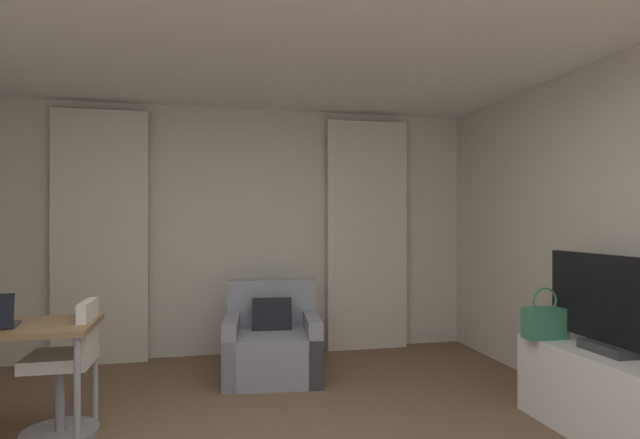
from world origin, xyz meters
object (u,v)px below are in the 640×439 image
at_px(tv_console, 605,395).
at_px(tv_flatscreen, 610,307).
at_px(desk_chair, 67,376).
at_px(armchair, 272,345).
at_px(handbag_primary, 545,322).

height_order(tv_console, tv_flatscreen, tv_flatscreen).
height_order(desk_chair, tv_flatscreen, tv_flatscreen).
bearing_deg(tv_flatscreen, armchair, 137.24).
xyz_separation_m(tv_console, tv_flatscreen, (0.00, -0.04, 0.58)).
bearing_deg(tv_console, tv_flatscreen, -90.00).
xyz_separation_m(armchair, handbag_primary, (1.80, -1.36, 0.40)).
height_order(desk_chair, tv_console, desk_chair).
relative_size(desk_chair, tv_flatscreen, 0.83).
bearing_deg(handbag_primary, tv_console, -69.66).
bearing_deg(tv_flatscreen, handbag_primary, 108.49).
distance_m(armchair, tv_flatscreen, 2.72).
distance_m(tv_console, tv_flatscreen, 0.58).
distance_m(desk_chair, tv_flatscreen, 3.55).
relative_size(tv_flatscreen, handbag_primary, 2.89).
bearing_deg(desk_chair, tv_console, -13.04).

